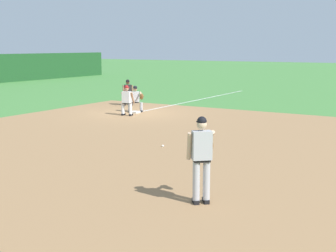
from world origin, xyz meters
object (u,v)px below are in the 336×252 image
(first_base_bag, at_px, (135,112))
(baseball, at_px, (163,146))
(first_baseman, at_px, (136,98))
(pitcher, at_px, (202,154))
(baserunner, at_px, (127,99))
(umpire, at_px, (128,91))

(first_base_bag, xyz_separation_m, baseball, (-6.07, -5.39, -0.01))
(baseball, height_order, first_baseman, first_baseman)
(first_base_bag, relative_size, pitcher, 0.20)
(first_base_bag, height_order, pitcher, pitcher)
(first_base_bag, relative_size, first_baseman, 0.28)
(baseball, relative_size, pitcher, 0.04)
(first_base_bag, distance_m, baserunner, 1.22)
(pitcher, relative_size, umpire, 1.27)
(pitcher, bearing_deg, baserunner, 43.18)
(baseball, bearing_deg, first_base_bag, 41.61)
(first_baseman, xyz_separation_m, baserunner, (-1.18, -0.30, 0.06))
(pitcher, bearing_deg, first_baseman, 40.80)
(first_base_bag, distance_m, umpire, 3.23)
(first_base_bag, bearing_deg, umpire, 42.77)
(first_base_bag, bearing_deg, pitcher, -138.97)
(baseball, bearing_deg, pitcher, -139.81)
(first_base_bag, height_order, baserunner, baserunner)
(baseball, height_order, umpire, umpire)
(baseball, distance_m, pitcher, 5.76)
(first_base_bag, xyz_separation_m, umpire, (2.31, 2.14, 0.75))
(baseball, xyz_separation_m, umpire, (8.38, 7.53, 0.76))
(pitcher, bearing_deg, first_base_bag, 41.03)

